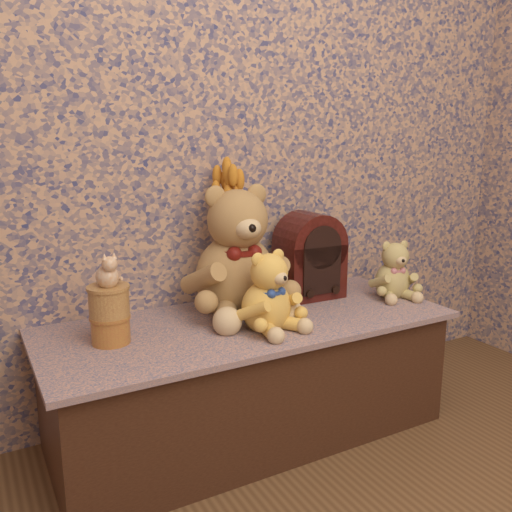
{
  "coord_description": "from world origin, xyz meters",
  "views": [
    {
      "loc": [
        -0.85,
        -0.38,
        1.07
      ],
      "look_at": [
        0.0,
        1.16,
        0.68
      ],
      "focal_mm": 38.0,
      "sensor_mm": 36.0,
      "label": 1
    }
  ],
  "objects_px": {
    "cathedral_radio": "(309,255)",
    "ceramic_vase": "(232,282)",
    "teddy_small": "(393,267)",
    "cat_figurine": "(107,269)",
    "teddy_large": "(235,244)",
    "biscuit_tin_lower": "(111,330)",
    "teddy_medium": "(266,287)"
  },
  "relations": [
    {
      "from": "cathedral_radio",
      "to": "ceramic_vase",
      "type": "xyz_separation_m",
      "value": [
        -0.32,
        0.04,
        -0.08
      ]
    },
    {
      "from": "teddy_small",
      "to": "cat_figurine",
      "type": "relative_size",
      "value": 2.17
    },
    {
      "from": "teddy_large",
      "to": "biscuit_tin_lower",
      "type": "distance_m",
      "value": 0.54
    },
    {
      "from": "teddy_large",
      "to": "teddy_medium",
      "type": "distance_m",
      "value": 0.24
    },
    {
      "from": "teddy_small",
      "to": "ceramic_vase",
      "type": "bearing_deg",
      "value": 176.12
    },
    {
      "from": "teddy_medium",
      "to": "ceramic_vase",
      "type": "bearing_deg",
      "value": 75.22
    },
    {
      "from": "teddy_large",
      "to": "teddy_medium",
      "type": "height_order",
      "value": "teddy_large"
    },
    {
      "from": "teddy_large",
      "to": "cathedral_radio",
      "type": "distance_m",
      "value": 0.35
    },
    {
      "from": "teddy_medium",
      "to": "teddy_small",
      "type": "relative_size",
      "value": 1.17
    },
    {
      "from": "teddy_medium",
      "to": "teddy_small",
      "type": "bearing_deg",
      "value": -5.37
    },
    {
      "from": "biscuit_tin_lower",
      "to": "ceramic_vase",
      "type": "bearing_deg",
      "value": 17.76
    },
    {
      "from": "cathedral_radio",
      "to": "biscuit_tin_lower",
      "type": "height_order",
      "value": "cathedral_radio"
    },
    {
      "from": "biscuit_tin_lower",
      "to": "cat_figurine",
      "type": "distance_m",
      "value": 0.19
    },
    {
      "from": "ceramic_vase",
      "to": "cat_figurine",
      "type": "xyz_separation_m",
      "value": [
        -0.5,
        -0.16,
        0.15
      ]
    },
    {
      "from": "teddy_medium",
      "to": "biscuit_tin_lower",
      "type": "relative_size",
      "value": 2.41
    },
    {
      "from": "teddy_large",
      "to": "teddy_small",
      "type": "relative_size",
      "value": 2.04
    },
    {
      "from": "teddy_small",
      "to": "cat_figurine",
      "type": "xyz_separation_m",
      "value": [
        -1.12,
        0.04,
        0.12
      ]
    },
    {
      "from": "teddy_large",
      "to": "teddy_medium",
      "type": "xyz_separation_m",
      "value": [
        0.01,
        -0.22,
        -0.11
      ]
    },
    {
      "from": "biscuit_tin_lower",
      "to": "teddy_small",
      "type": "bearing_deg",
      "value": -2.24
    },
    {
      "from": "teddy_medium",
      "to": "cat_figurine",
      "type": "relative_size",
      "value": 2.54
    },
    {
      "from": "teddy_medium",
      "to": "ceramic_vase",
      "type": "height_order",
      "value": "teddy_medium"
    },
    {
      "from": "teddy_medium",
      "to": "ceramic_vase",
      "type": "relative_size",
      "value": 1.6
    },
    {
      "from": "biscuit_tin_lower",
      "to": "cat_figurine",
      "type": "relative_size",
      "value": 1.05
    },
    {
      "from": "cathedral_radio",
      "to": "biscuit_tin_lower",
      "type": "bearing_deg",
      "value": -169.94
    },
    {
      "from": "teddy_small",
      "to": "biscuit_tin_lower",
      "type": "xyz_separation_m",
      "value": [
        -1.12,
        0.04,
        -0.08
      ]
    },
    {
      "from": "cathedral_radio",
      "to": "ceramic_vase",
      "type": "height_order",
      "value": "cathedral_radio"
    },
    {
      "from": "teddy_medium",
      "to": "ceramic_vase",
      "type": "distance_m",
      "value": 0.29
    },
    {
      "from": "cathedral_radio",
      "to": "cat_figurine",
      "type": "height_order",
      "value": "cathedral_radio"
    },
    {
      "from": "ceramic_vase",
      "to": "cat_figurine",
      "type": "distance_m",
      "value": 0.55
    },
    {
      "from": "teddy_large",
      "to": "teddy_small",
      "type": "xyz_separation_m",
      "value": [
        0.63,
        -0.14,
        -0.13
      ]
    },
    {
      "from": "ceramic_vase",
      "to": "teddy_large",
      "type": "bearing_deg",
      "value": -105.6
    },
    {
      "from": "cathedral_radio",
      "to": "ceramic_vase",
      "type": "distance_m",
      "value": 0.34
    }
  ]
}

